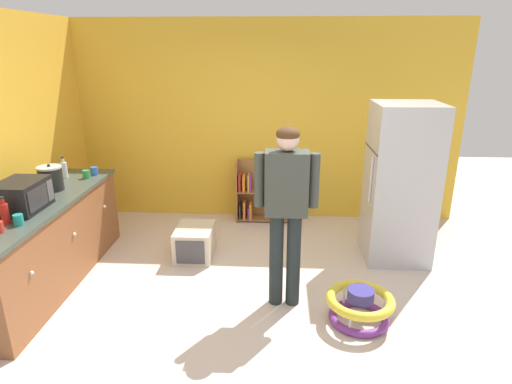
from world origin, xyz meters
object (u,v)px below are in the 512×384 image
refrigerator (400,184)px  blue_cup (94,171)px  pet_carrier (195,242)px  crock_pot (51,178)px  baby_walker (360,306)px  ketchup_bottle (5,213)px  standing_person (286,203)px  microwave (22,196)px  green_cup (86,174)px  clear_bottle (64,169)px  bookshelf (261,194)px  teal_cup (18,220)px  kitchen_counter (46,243)px

refrigerator → blue_cup: (-3.53, 0.12, 0.06)m
pet_carrier → crock_pot: size_ratio=1.93×
baby_walker → ketchup_bottle: (-3.06, -0.06, 0.84)m
ketchup_bottle → standing_person: bearing=7.6°
microwave → standing_person: bearing=-0.1°
crock_pot → green_cup: (0.18, 0.44, -0.08)m
green_cup → clear_bottle: bearing=177.9°
bookshelf → crock_pot: crock_pot is taller
crock_pot → teal_cup: crock_pot is taller
standing_person → blue_cup: bearing=152.6°
crock_pot → blue_cup: size_ratio=3.01×
bookshelf → teal_cup: bearing=-128.8°
baby_walker → pet_carrier: 2.07m
microwave → kitchen_counter: bearing=88.2°
bookshelf → microwave: 3.05m
bookshelf → clear_bottle: (-2.23, -1.06, 0.62)m
microwave → clear_bottle: 1.04m
teal_cup → microwave: bearing=114.7°
refrigerator → ketchup_bottle: (-3.68, -1.36, 0.11)m
kitchen_counter → ketchup_bottle: bearing=-87.1°
microwave → teal_cup: microwave is taller
refrigerator → teal_cup: bearing=-158.8°
bookshelf → blue_cup: 2.23m
microwave → clear_bottle: bearing=96.2°
clear_bottle → ketchup_bottle: bearing=-83.8°
bookshelf → pet_carrier: bookshelf is taller
pet_carrier → teal_cup: bearing=-134.8°
clear_bottle → blue_cup: bearing=23.3°
refrigerator → blue_cup: refrigerator is taller
teal_cup → baby_walker: bearing=1.5°
standing_person → teal_cup: size_ratio=17.94×
kitchen_counter → baby_walker: size_ratio=3.92×
bookshelf → green_cup: bearing=-151.6°
crock_pot → blue_cup: 0.62m
standing_person → baby_walker: (0.67, -0.26, -0.87)m
standing_person → blue_cup: size_ratio=17.94×
pet_carrier → microwave: bearing=-147.1°
refrigerator → blue_cup: 3.53m
kitchen_counter → pet_carrier: size_ratio=4.29×
clear_bottle → kitchen_counter: bearing=-81.5°
green_cup → teal_cup: bearing=-89.4°
bookshelf → crock_pot: (-2.15, -1.51, 0.66)m
refrigerator → pet_carrier: size_ratio=3.22×
kitchen_counter → microwave: (-0.01, -0.23, 0.59)m
blue_cup → kitchen_counter: bearing=-100.6°
crock_pot → clear_bottle: crock_pot is taller
standing_person → teal_cup: bearing=-171.5°
blue_cup → teal_cup: bearing=-90.9°
pet_carrier → refrigerator: bearing=3.3°
standing_person → green_cup: 2.50m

